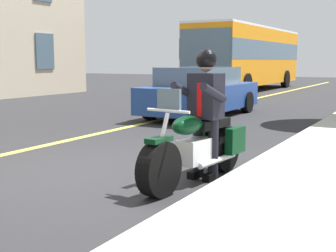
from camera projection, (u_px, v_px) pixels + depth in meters
ground_plane at (86, 173)px, 6.50m from camera, size 80.00×80.00×0.00m
motorcycle_main at (198, 148)px, 5.97m from camera, size 2.22×0.74×1.26m
rider_main at (205, 102)px, 6.04m from camera, size 0.66×0.59×1.74m
bus_near at (248, 55)px, 24.36m from camera, size 11.05×2.70×3.30m
car_silver at (201, 92)px, 13.00m from camera, size 4.60×1.92×1.40m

